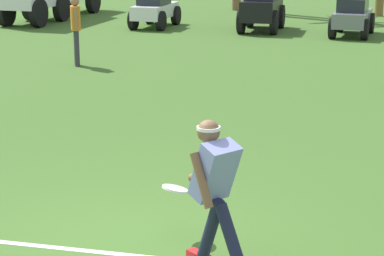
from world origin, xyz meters
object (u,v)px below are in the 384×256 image
object	(u,v)px
frisbee_in_flight	(175,189)
parked_car_slot_b	(262,6)
frisbee_thrower	(215,189)
teammate_midfield	(76,25)
parked_car_slot_a	(155,9)
parked_car_slot_c	(353,16)

from	to	relation	value
frisbee_in_flight	parked_car_slot_b	world-z (taller)	parked_car_slot_b
frisbee_thrower	parked_car_slot_b	bearing A→B (deg)	100.92
parked_car_slot_b	frisbee_thrower	bearing A→B (deg)	-79.08
teammate_midfield	parked_car_slot_a	world-z (taller)	teammate_midfield
frisbee_in_flight	parked_car_slot_a	bearing A→B (deg)	111.00
teammate_midfield	frisbee_thrower	bearing A→B (deg)	-57.39
frisbee_in_flight	parked_car_slot_c	xyz separation A→B (m)	(0.20, 15.40, 0.04)
frisbee_in_flight	parked_car_slot_b	xyz separation A→B (m)	(-2.55, 15.71, 0.22)
teammate_midfield	parked_car_slot_b	xyz separation A→B (m)	(2.74, 7.13, -0.20)
frisbee_thrower	frisbee_in_flight	bearing A→B (deg)	133.67
parked_car_slot_a	frisbee_in_flight	bearing A→B (deg)	-69.00
teammate_midfield	parked_car_slot_b	distance (m)	7.64
parked_car_slot_a	parked_car_slot_b	distance (m)	3.41
parked_car_slot_b	teammate_midfield	bearing A→B (deg)	-111.01
teammate_midfield	parked_car_slot_c	bearing A→B (deg)	51.20
frisbee_in_flight	teammate_midfield	xyz separation A→B (m)	(-5.29, 8.58, 0.42)
frisbee_in_flight	teammate_midfield	world-z (taller)	teammate_midfield
parked_car_slot_a	parked_car_slot_b	bearing A→B (deg)	3.48
frisbee_thrower	parked_car_slot_c	xyz separation A→B (m)	(-0.40, 16.03, -0.24)
parked_car_slot_c	teammate_midfield	bearing A→B (deg)	-128.80
frisbee_thrower	parked_car_slot_c	distance (m)	16.04
frisbee_in_flight	teammate_midfield	distance (m)	10.09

